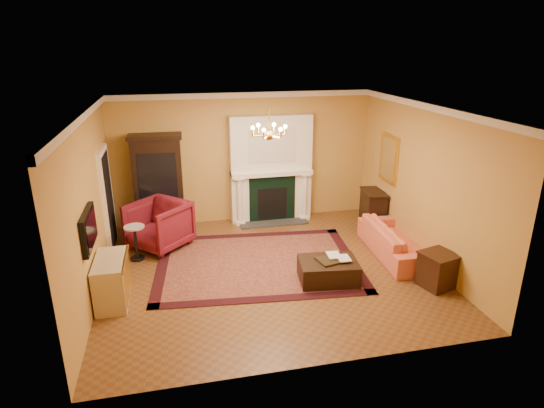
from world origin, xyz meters
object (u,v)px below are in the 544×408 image
object	(u,v)px
china_cabinet	(159,186)
console_table	(373,210)
wingback_armchair	(159,223)
commode	(112,280)
leather_ottoman	(328,271)
end_table	(437,271)
coral_sofa	(396,236)
pedestal_table	(136,240)

from	to	relation	value
china_cabinet	console_table	world-z (taller)	china_cabinet
wingback_armchair	console_table	xyz separation A→B (m)	(4.78, 0.08, -0.13)
commode	leather_ottoman	distance (m)	3.67
wingback_armchair	commode	world-z (taller)	wingback_armchair
commode	end_table	size ratio (longest dim) A/B	1.70
wingback_armchair	console_table	world-z (taller)	wingback_armchair
coral_sofa	console_table	xyz separation A→B (m)	(0.18, 1.49, 0.00)
china_cabinet	wingback_armchair	distance (m)	1.10
wingback_armchair	console_table	bearing A→B (deg)	46.06
coral_sofa	console_table	bearing A→B (deg)	-3.70
pedestal_table	end_table	world-z (taller)	pedestal_table
china_cabinet	wingback_armchair	size ratio (longest dim) A/B	1.94
leather_ottoman	pedestal_table	bearing A→B (deg)	161.31
coral_sofa	leather_ottoman	xyz separation A→B (m)	(-1.66, -0.73, -0.21)
china_cabinet	coral_sofa	distance (m)	5.18
console_table	leather_ottoman	distance (m)	2.89
china_cabinet	coral_sofa	xyz separation A→B (m)	(4.56, -2.38, -0.63)
china_cabinet	commode	size ratio (longest dim) A/B	2.06
wingback_armchair	coral_sofa	world-z (taller)	wingback_armchair
china_cabinet	end_table	world-z (taller)	china_cabinet
console_table	leather_ottoman	size ratio (longest dim) A/B	0.81
commode	console_table	xyz separation A→B (m)	(5.51, 2.08, 0.04)
pedestal_table	leather_ottoman	world-z (taller)	pedestal_table
china_cabinet	commode	bearing A→B (deg)	-102.63
china_cabinet	pedestal_table	xyz separation A→B (m)	(-0.48, -1.47, -0.64)
coral_sofa	leather_ottoman	world-z (taller)	coral_sofa
china_cabinet	leather_ottoman	distance (m)	4.34
pedestal_table	coral_sofa	size ratio (longest dim) A/B	0.33
china_cabinet	end_table	size ratio (longest dim) A/B	3.51
wingback_armchair	commode	bearing A→B (deg)	-65.14
commode	leather_ottoman	world-z (taller)	commode
commode	coral_sofa	xyz separation A→B (m)	(5.33, 0.59, 0.03)
pedestal_table	coral_sofa	world-z (taller)	coral_sofa
china_cabinet	wingback_armchair	world-z (taller)	china_cabinet
pedestal_table	console_table	bearing A→B (deg)	6.33
china_cabinet	end_table	xyz separation A→B (m)	(4.69, -3.70, -0.75)
china_cabinet	end_table	distance (m)	6.02
commode	china_cabinet	bearing A→B (deg)	75.85
wingback_armchair	end_table	size ratio (longest dim) A/B	1.81
china_cabinet	console_table	distance (m)	4.87
end_table	leather_ottoman	distance (m)	1.88
china_cabinet	wingback_armchair	xyz separation A→B (m)	(-0.03, -0.98, -0.51)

